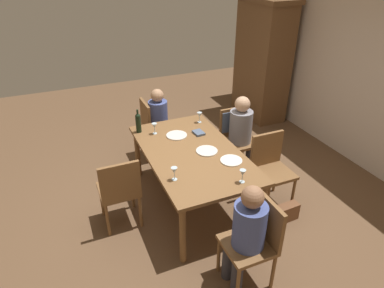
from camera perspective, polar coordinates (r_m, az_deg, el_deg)
The scene contains 22 objects.
ground_plane at distance 4.48m, azimuth 0.00°, elevation -9.59°, with size 10.00×10.00×0.00m, color brown.
rear_room_partition at distance 5.41m, azimuth 28.25°, elevation 10.19°, with size 6.40×0.12×2.70m, color beige.
armoire_cabinet at distance 6.61m, azimuth 11.76°, elevation 13.77°, with size 1.18×0.62×2.18m.
dining_table at distance 4.09m, azimuth 0.00°, elevation -2.15°, with size 1.87×1.08×0.76m.
chair_far_left at distance 4.92m, azimuth 7.39°, elevation 2.27°, with size 0.46×0.44×0.92m.
chair_left_end at distance 5.22m, azimuth -6.55°, elevation 3.26°, with size 0.44×0.44×0.92m.
chair_right_end at distance 3.31m, azimuth 10.74°, elevation -15.12°, with size 0.44×0.44×0.92m.
chair_near at distance 3.89m, azimuth -12.13°, elevation -7.38°, with size 0.44×0.44×0.92m.
chair_far_right at distance 4.32m, azimuth 13.07°, elevation -3.40°, with size 0.44×0.44×0.92m.
person_woman_host at distance 4.78m, azimuth 8.33°, elevation 2.28°, with size 0.37×0.32×1.16m.
person_man_bearded at distance 5.21m, azimuth -5.43°, elevation 4.50°, with size 0.29×0.33×1.09m.
person_man_guest at distance 3.18m, azimuth 9.18°, elevation -14.24°, with size 0.30×0.35×1.13m.
wine_bottle_tall_green at distance 4.48m, azimuth -9.06°, elevation 3.65°, with size 0.07×0.07×0.32m.
wine_glass_near_left at distance 4.71m, azimuth 1.27°, elevation 4.86°, with size 0.07×0.07×0.15m.
wine_glass_centre at distance 3.50m, azimuth 8.54°, elevation -4.95°, with size 0.07×0.07×0.15m.
wine_glass_near_right at distance 3.51m, azimuth -3.02°, elevation -4.59°, with size 0.07×0.07×0.15m.
wine_glass_far at distance 4.42m, azimuth -6.37°, elevation 2.98°, with size 0.07×0.07×0.15m.
dinner_plate_host at distance 3.88m, azimuth 6.64°, elevation -2.78°, with size 0.25×0.25×0.01m, color white.
dinner_plate_guest_left at distance 4.05m, azimuth 2.51°, elevation -1.17°, with size 0.26×0.26×0.01m, color silver.
dinner_plate_guest_right at distance 4.39m, azimuth -2.61°, elevation 1.47°, with size 0.27×0.27×0.01m, color silver.
folded_napkin at distance 4.44m, azimuth 1.12°, elevation 1.92°, with size 0.16×0.12×0.03m, color #4C5B75.
handbag at distance 4.30m, azimuth 15.76°, elevation -11.03°, with size 0.28×0.12×0.22m, color brown.
Camera 1 is at (3.20, -1.36, 2.83)m, focal length 31.60 mm.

